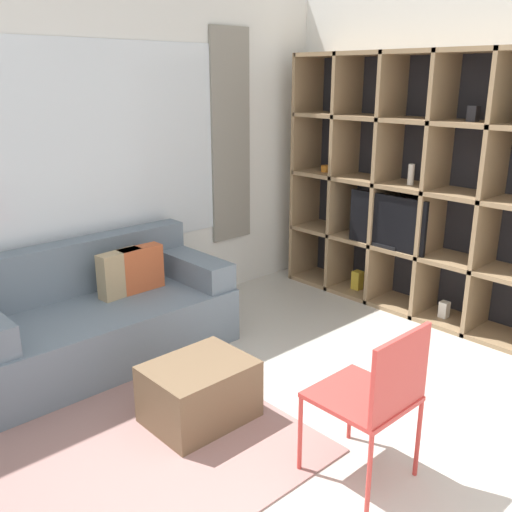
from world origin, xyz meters
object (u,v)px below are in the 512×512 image
couch_main (98,318)px  ottoman (199,392)px  folding_chair (377,392)px  shelving_unit (412,187)px

couch_main → ottoman: bearing=-88.4°
folding_chair → ottoman: bearing=-73.3°
shelving_unit → ottoman: (-2.46, -0.20, -0.90)m
shelving_unit → couch_main: 2.78m
shelving_unit → ottoman: shelving_unit is taller
shelving_unit → ottoman: size_ratio=3.96×
couch_main → ottoman: size_ratio=3.12×
couch_main → ottoman: couch_main is taller
shelving_unit → couch_main: (-2.49, 0.97, -0.78)m
couch_main → shelving_unit: bearing=-21.3°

